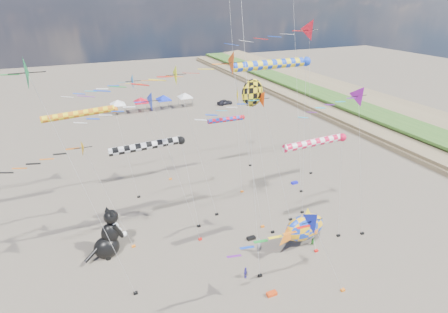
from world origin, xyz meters
TOP-DOWN VIEW (x-y plane):
  - delta_kite_0 at (-9.12, 26.98)m, footprint 11.85×1.99m
  - delta_kite_1 at (8.56, 6.81)m, footprint 8.73×2.01m
  - delta_kite_2 at (-1.97, 12.16)m, footprint 11.66×2.22m
  - delta_kite_4 at (-14.34, 14.40)m, footprint 8.32×1.64m
  - delta_kite_6 at (-16.43, 8.08)m, footprint 12.13×2.34m
  - delta_kite_7 at (11.26, 20.71)m, footprint 13.44×2.71m
  - delta_kite_9 at (-7.39, 12.79)m, footprint 8.30×1.97m
  - delta_kite_10 at (-6.38, 16.37)m, footprint 12.47×2.15m
  - delta_kite_11 at (-0.47, 1.30)m, footprint 10.73×2.00m
  - delta_kite_12 at (2.19, 12.09)m, footprint 9.39×1.72m
  - windsock_0 at (5.10, 7.54)m, footprint 8.02×0.74m
  - windsock_1 at (3.46, 12.80)m, footprint 9.54×0.91m
  - windsock_2 at (-13.50, 23.92)m, footprint 9.20×0.78m
  - windsock_3 at (-8.20, 15.02)m, footprint 8.48×0.81m
  - windsock_4 at (4.83, 26.43)m, footprint 6.86×0.68m
  - angelfish_kite at (1.06, 12.82)m, footprint 3.74×3.02m
  - cat_inflatable at (-13.25, 14.21)m, footprint 4.18×3.22m
  - fish_inflatable at (4.65, 7.45)m, footprint 5.85×2.71m
  - person_adult at (0.39, 8.67)m, footprint 0.70×0.64m
  - child_green at (5.98, 7.38)m, footprint 0.53×0.44m
  - child_blue at (-2.42, 6.08)m, footprint 0.65×0.69m
  - kite_bag_0 at (11.59, 19.10)m, footprint 0.90×0.44m
  - kite_bag_1 at (0.60, 10.76)m, footprint 0.90×0.44m
  - kite_bag_2 at (-1.26, 3.34)m, footprint 0.90×0.44m
  - tent_row at (1.50, 60.00)m, footprint 19.20×4.20m
  - parked_car at (18.04, 58.00)m, footprint 3.89×2.07m

SIDE VIEW (x-z plane):
  - kite_bag_0 at x=11.59m, z-range 0.00..0.30m
  - kite_bag_1 at x=0.60m, z-range 0.00..0.30m
  - kite_bag_2 at x=-1.26m, z-range 0.00..0.30m
  - child_green at x=5.98m, z-range 0.00..1.00m
  - child_blue at x=-2.42m, z-range 0.00..1.15m
  - parked_car at x=18.04m, z-range 0.00..1.26m
  - person_adult at x=0.39m, z-range 0.00..1.62m
  - cat_inflatable at x=-13.25m, z-range 0.00..5.05m
  - fish_inflatable at x=4.65m, z-range 0.18..4.95m
  - tent_row at x=1.50m, z-range 1.25..5.05m
  - windsock_4 at x=4.83m, z-range 3.71..11.93m
  - delta_kite_11 at x=-0.47m, z-range 3.33..12.64m
  - windsock_3 at x=-8.20m, z-range 5.04..16.02m
  - delta_kite_4 at x=-14.34m, z-range 4.94..17.29m
  - windsock_0 at x=5.10m, z-range 5.53..17.46m
  - windsock_2 at x=-13.50m, z-range 5.63..17.78m
  - delta_kite_0 at x=-9.12m, z-range 6.28..21.54m
  - delta_kite_12 at x=2.19m, z-range 6.45..21.90m
  - delta_kite_9 at x=-7.39m, z-range 6.79..23.00m
  - angelfish_kite at x=1.06m, z-range 6.77..23.19m
  - delta_kite_1 at x=8.56m, z-range 6.86..23.22m
  - delta_kite_10 at x=-6.38m, z-range 7.52..25.38m
  - windsock_1 at x=3.46m, z-range 8.51..26.57m
  - delta_kite_2 at x=-1.97m, z-range 8.32..27.80m
  - delta_kite_6 at x=-16.43m, z-range 8.64..28.86m
  - delta_kite_7 at x=11.26m, z-range 8.96..30.12m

